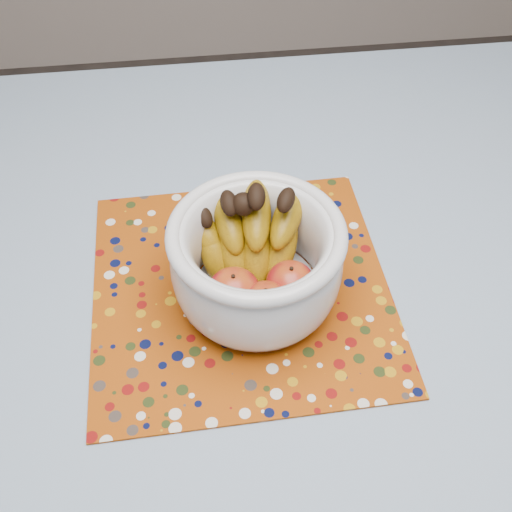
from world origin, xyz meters
name	(u,v)px	position (x,y,z in m)	size (l,w,h in m)	color
table	(285,357)	(0.00, 0.00, 0.67)	(1.20, 1.20, 0.75)	brown
tablecloth	(287,325)	(0.00, 0.00, 0.76)	(1.32, 1.32, 0.01)	slate
placemat	(241,287)	(-0.05, 0.07, 0.76)	(0.41, 0.41, 0.00)	#8D3907
fruit_bowl	(254,255)	(-0.04, 0.06, 0.84)	(0.23, 0.22, 0.17)	silver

